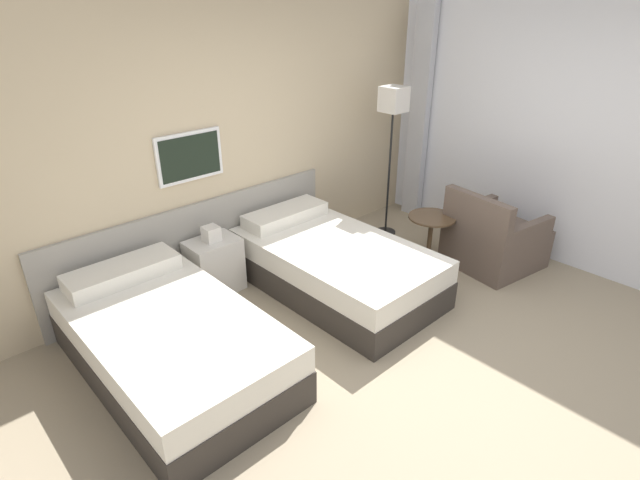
{
  "coord_description": "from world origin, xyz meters",
  "views": [
    {
      "loc": [
        -2.69,
        -1.69,
        2.58
      ],
      "look_at": [
        0.01,
        1.19,
        0.63
      ],
      "focal_mm": 28.0,
      "sensor_mm": 36.0,
      "label": 1
    }
  ],
  "objects_px": {
    "bed_near_window": "(334,265)",
    "floor_lamp": "(393,111)",
    "nightstand": "(215,265)",
    "bed_near_door": "(171,342)",
    "armchair": "(493,241)",
    "side_table": "(431,230)"
  },
  "relations": [
    {
      "from": "bed_near_window",
      "to": "floor_lamp",
      "type": "bearing_deg",
      "value": 19.68
    },
    {
      "from": "nightstand",
      "to": "floor_lamp",
      "type": "relative_size",
      "value": 0.39
    },
    {
      "from": "bed_near_window",
      "to": "nightstand",
      "type": "xyz_separation_m",
      "value": [
        -0.86,
        0.75,
        0.02
      ]
    },
    {
      "from": "bed_near_door",
      "to": "nightstand",
      "type": "distance_m",
      "value": 1.14
    },
    {
      "from": "floor_lamp",
      "to": "armchair",
      "type": "xyz_separation_m",
      "value": [
        0.21,
        -1.27,
        -1.18
      ]
    },
    {
      "from": "floor_lamp",
      "to": "armchair",
      "type": "height_order",
      "value": "floor_lamp"
    },
    {
      "from": "bed_near_door",
      "to": "armchair",
      "type": "distance_m",
      "value": 3.36
    },
    {
      "from": "nightstand",
      "to": "armchair",
      "type": "height_order",
      "value": "armchair"
    },
    {
      "from": "bed_near_window",
      "to": "floor_lamp",
      "type": "relative_size",
      "value": 1.15
    },
    {
      "from": "bed_near_door",
      "to": "bed_near_window",
      "type": "xyz_separation_m",
      "value": [
        1.72,
        0.0,
        0.0
      ]
    },
    {
      "from": "floor_lamp",
      "to": "armchair",
      "type": "relative_size",
      "value": 1.8
    },
    {
      "from": "nightstand",
      "to": "armchair",
      "type": "bearing_deg",
      "value": -32.64
    },
    {
      "from": "bed_near_door",
      "to": "floor_lamp",
      "type": "distance_m",
      "value": 3.32
    },
    {
      "from": "armchair",
      "to": "side_table",
      "type": "bearing_deg",
      "value": 52.1
    },
    {
      "from": "nightstand",
      "to": "armchair",
      "type": "xyz_separation_m",
      "value": [
        2.41,
        -1.54,
        -0.01
      ]
    },
    {
      "from": "floor_lamp",
      "to": "side_table",
      "type": "relative_size",
      "value": 3.2
    },
    {
      "from": "bed_near_window",
      "to": "nightstand",
      "type": "distance_m",
      "value": 1.14
    },
    {
      "from": "bed_near_window",
      "to": "armchair",
      "type": "height_order",
      "value": "armchair"
    },
    {
      "from": "bed_near_door",
      "to": "bed_near_window",
      "type": "bearing_deg",
      "value": 0.0
    },
    {
      "from": "bed_near_window",
      "to": "floor_lamp",
      "type": "height_order",
      "value": "floor_lamp"
    },
    {
      "from": "side_table",
      "to": "armchair",
      "type": "relative_size",
      "value": 0.56
    },
    {
      "from": "bed_near_door",
      "to": "floor_lamp",
      "type": "height_order",
      "value": "floor_lamp"
    }
  ]
}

